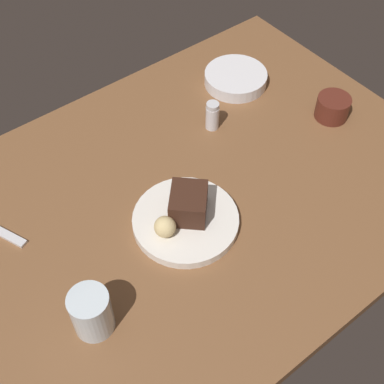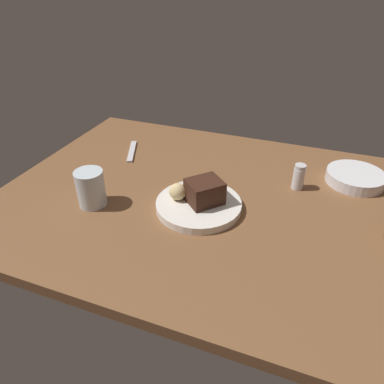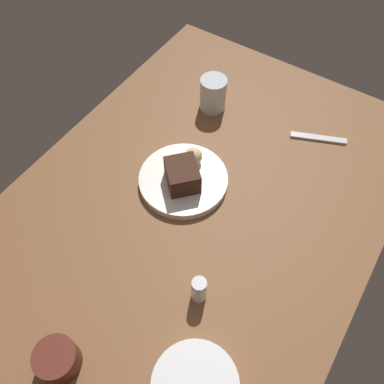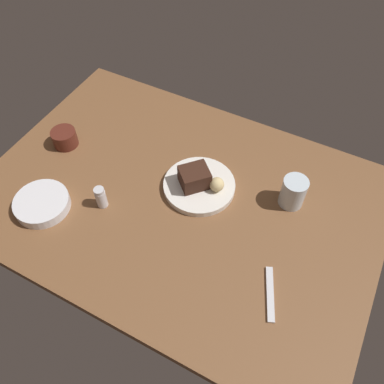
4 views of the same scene
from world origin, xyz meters
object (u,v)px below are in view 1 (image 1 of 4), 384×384
coffee_cup (333,107)px  bread_roll (165,227)px  chocolate_cake_slice (188,204)px  side_bowl (236,78)px  salt_shaker (212,116)px  water_glass (91,312)px  dessert_plate (186,221)px

coffee_cup → bread_roll: bearing=-175.1°
chocolate_cake_slice → coffee_cup: size_ratio=1.04×
side_bowl → coffee_cup: size_ratio=1.99×
salt_shaker → side_bowl: (15.29, 8.97, -2.02)cm
water_glass → side_bowl: 74.25cm
bread_roll → salt_shaker: 34.50cm
bread_roll → water_glass: 22.49cm
bread_roll → water_glass: bearing=-161.0°
bread_roll → dessert_plate: bearing=5.8°
chocolate_cake_slice → coffee_cup: 47.34cm
dessert_plate → chocolate_cake_slice: 4.31cm
dessert_plate → chocolate_cake_slice: size_ratio=2.60×
salt_shaker → coffee_cup: (25.72, -15.10, -0.82)cm
side_bowl → coffee_cup: 26.26cm
chocolate_cake_slice → side_bowl: bearing=36.7°
water_glass → coffee_cup: bearing=9.0°
bread_roll → chocolate_cake_slice: bearing=10.4°
water_glass → side_bowl: bearing=29.0°
chocolate_cake_slice → salt_shaker: chocolate_cake_slice is taller
salt_shaker → bread_roll: bearing=-145.2°
chocolate_cake_slice → bread_roll: chocolate_cake_slice is taller
salt_shaker → side_bowl: salt_shaker is taller
dessert_plate → salt_shaker: (22.75, 19.14, 2.64)cm
bread_roll → side_bowl: bread_roll is taller
side_bowl → water_glass: bearing=-151.0°
salt_shaker → side_bowl: size_ratio=0.45×
side_bowl → salt_shaker: bearing=-149.6°
salt_shaker → coffee_cup: bearing=-30.4°
salt_shaker → chocolate_cake_slice: bearing=-139.3°
side_bowl → coffee_cup: (10.43, -24.07, 1.20)cm
chocolate_cake_slice → bread_roll: (-6.87, -1.27, -0.80)cm
water_glass → side_bowl: size_ratio=0.60×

